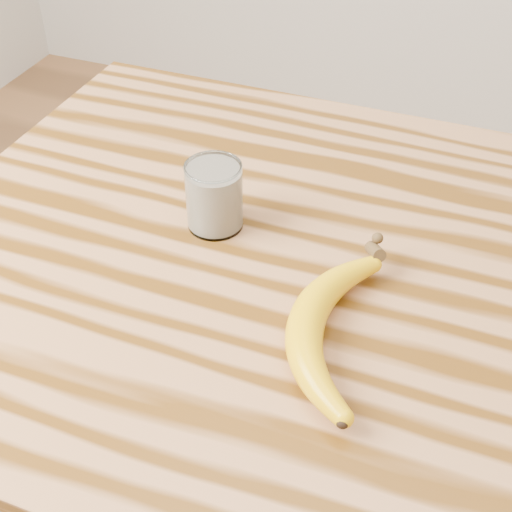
% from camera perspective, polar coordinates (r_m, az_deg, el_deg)
% --- Properties ---
extents(table, '(1.20, 0.80, 0.90)m').
position_cam_1_polar(table, '(0.94, 9.73, -7.90)').
color(table, '#A36D42').
rests_on(table, ground).
extents(smoothie_glass, '(0.07, 0.07, 0.09)m').
position_cam_1_polar(smoothie_glass, '(0.90, -3.36, 4.79)').
color(smoothie_glass, white).
rests_on(smoothie_glass, table).
extents(banana, '(0.16, 0.35, 0.04)m').
position_cam_1_polar(banana, '(0.76, 3.95, -5.36)').
color(banana, '#EBAE08').
rests_on(banana, table).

